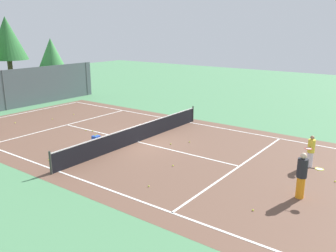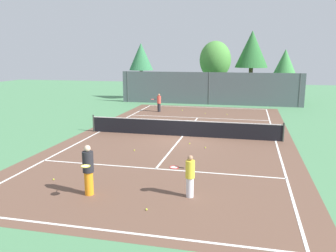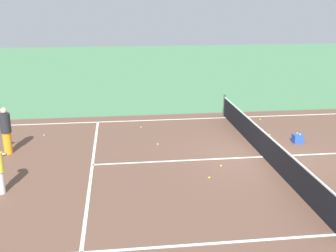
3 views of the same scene
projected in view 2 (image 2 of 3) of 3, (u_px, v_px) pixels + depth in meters
name	position (u px, v px, depth m)	size (l,w,h in m)	color
ground_plane	(183.00, 136.00, 21.46)	(80.00, 80.00, 0.00)	#4C8456
court_surface	(183.00, 136.00, 21.46)	(13.00, 25.00, 0.01)	brown
tennis_net	(183.00, 128.00, 21.35)	(11.90, 0.10, 1.10)	#333833
perimeter_fence	(209.00, 88.00, 34.49)	(18.00, 0.12, 3.20)	#515B60
tree_0	(285.00, 65.00, 35.97)	(2.74, 2.74, 5.46)	brown
tree_1	(141.00, 57.00, 38.15)	(2.65, 2.65, 6.14)	brown
tree_2	(215.00, 60.00, 38.32)	(3.43, 3.21, 6.36)	brown
tree_3	(252.00, 50.00, 38.21)	(3.59, 3.59, 7.47)	brown
player_0	(159.00, 102.00, 30.34)	(0.92, 0.47, 1.58)	#232328
player_1	(190.00, 176.00, 12.21)	(0.90, 0.35, 1.53)	silver
player_2	(88.00, 170.00, 12.37)	(0.59, 0.97, 1.84)	orange
ball_crate	(168.00, 126.00, 23.61)	(0.38, 0.37, 0.43)	blue
tennis_ball_0	(191.00, 122.00, 25.55)	(0.07, 0.07, 0.07)	#CCE533
tennis_ball_1	(182.00, 110.00, 31.07)	(0.07, 0.07, 0.07)	#CCE533
tennis_ball_2	(86.00, 150.00, 18.24)	(0.07, 0.07, 0.07)	#CCE533
tennis_ball_3	(146.00, 209.00, 11.29)	(0.07, 0.07, 0.07)	#CCE533
tennis_ball_4	(190.00, 144.00, 19.55)	(0.07, 0.07, 0.07)	#CCE533
tennis_ball_5	(205.00, 148.00, 18.72)	(0.07, 0.07, 0.07)	#CCE533
tennis_ball_6	(205.00, 113.00, 29.48)	(0.07, 0.07, 0.07)	#CCE533
tennis_ball_7	(191.00, 124.00, 25.05)	(0.07, 0.07, 0.07)	#CCE533
tennis_ball_8	(54.00, 179.00, 13.99)	(0.07, 0.07, 0.07)	#CCE533
tennis_ball_9	(227.00, 114.00, 28.94)	(0.07, 0.07, 0.07)	#CCE533
tennis_ball_10	(134.00, 150.00, 18.20)	(0.07, 0.07, 0.07)	#CCE533
tennis_ball_11	(150.00, 130.00, 23.11)	(0.07, 0.07, 0.07)	#CCE533
tennis_ball_12	(117.00, 127.00, 24.04)	(0.07, 0.07, 0.07)	#CCE533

